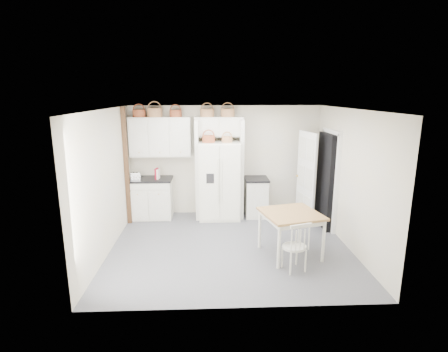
{
  "coord_description": "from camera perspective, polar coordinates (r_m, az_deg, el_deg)",
  "views": [
    {
      "loc": [
        -0.38,
        -6.23,
        2.87
      ],
      "look_at": [
        -0.1,
        0.4,
        1.3
      ],
      "focal_mm": 28.0,
      "sensor_mm": 36.0,
      "label": 1
    }
  ],
  "objects": [
    {
      "name": "basket_bridge_a",
      "position": [
        8.07,
        -2.78,
        10.25
      ],
      "size": [
        0.31,
        0.31,
        0.18
      ],
      "primitive_type": "cylinder",
      "color": "#936943",
      "rests_on": "bridge_cabinet"
    },
    {
      "name": "refrigerator",
      "position": [
        8.11,
        -0.76,
        -0.71
      ],
      "size": [
        0.93,
        0.75,
        1.8
      ],
      "primitive_type": "cube",
      "color": "white",
      "rests_on": "floor"
    },
    {
      "name": "bridge_cabinet",
      "position": [
        8.1,
        -0.83,
        8.05
      ],
      "size": [
        1.12,
        0.34,
        0.45
      ],
      "primitive_type": "cube",
      "color": "silver",
      "rests_on": "wall_back"
    },
    {
      "name": "fridge_panel_left",
      "position": [
        8.12,
        -4.38,
        1.07
      ],
      "size": [
        0.08,
        0.6,
        2.3
      ],
      "primitive_type": "cube",
      "color": "silver",
      "rests_on": "floor"
    },
    {
      "name": "windsor_chair",
      "position": [
        5.97,
        11.4,
        -11.27
      ],
      "size": [
        0.49,
        0.47,
        0.82
      ],
      "primitive_type": "cube",
      "rotation": [
        0.0,
        0.0,
        0.31
      ],
      "color": "silver",
      "rests_on": "floor"
    },
    {
      "name": "basket_fridge_a",
      "position": [
        7.83,
        -2.53,
        6.06
      ],
      "size": [
        0.29,
        0.29,
        0.15
      ],
      "primitive_type": "cylinder",
      "color": "maroon",
      "rests_on": "refrigerator"
    },
    {
      "name": "base_cab_left",
      "position": [
        8.41,
        -11.86,
        -3.65
      ],
      "size": [
        0.98,
        0.62,
        0.91
      ],
      "primitive_type": "cube",
      "color": "silver",
      "rests_on": "floor"
    },
    {
      "name": "counter_right",
      "position": [
        8.25,
        5.31,
        -0.48
      ],
      "size": [
        0.55,
        0.65,
        0.04
      ],
      "primitive_type": "cube",
      "color": "black",
      "rests_on": "base_cab_right"
    },
    {
      "name": "wall_left",
      "position": [
        6.69,
        -18.61,
        -0.94
      ],
      "size": [
        0.0,
        4.0,
        4.0
      ],
      "primitive_type": "plane",
      "rotation": [
        1.57,
        0.0,
        1.57
      ],
      "color": "beige",
      "rests_on": "floor"
    },
    {
      "name": "counter_left",
      "position": [
        8.28,
        -12.02,
        -0.5
      ],
      "size": [
        1.03,
        0.66,
        0.04
      ],
      "primitive_type": "cube",
      "color": "black",
      "rests_on": "base_cab_left"
    },
    {
      "name": "basket_upper_c",
      "position": [
        8.11,
        -7.91,
        10.09
      ],
      "size": [
        0.27,
        0.27,
        0.16
      ],
      "primitive_type": "cylinder",
      "color": "maroon",
      "rests_on": "upper_cabinet"
    },
    {
      "name": "basket_bridge_b",
      "position": [
        8.09,
        0.6,
        10.29
      ],
      "size": [
        0.32,
        0.32,
        0.18
      ],
      "primitive_type": "cylinder",
      "color": "#936943",
      "rests_on": "bridge_cabinet"
    },
    {
      "name": "door_slab",
      "position": [
        8.09,
        13.25,
        -0.21
      ],
      "size": [
        0.21,
        0.79,
        2.05
      ],
      "primitive_type": "cube",
      "rotation": [
        0.0,
        0.0,
        -1.36
      ],
      "color": "white",
      "rests_on": "floor"
    },
    {
      "name": "basket_upper_a",
      "position": [
        8.23,
        -13.7,
        9.91
      ],
      "size": [
        0.29,
        0.29,
        0.16
      ],
      "primitive_type": "cylinder",
      "color": "maroon",
      "rests_on": "upper_cabinet"
    },
    {
      "name": "wall_right",
      "position": [
        6.95,
        19.87,
        -0.54
      ],
      "size": [
        0.0,
        4.0,
        4.0
      ],
      "primitive_type": "plane",
      "rotation": [
        1.57,
        0.0,
        -1.57
      ],
      "color": "beige",
      "rests_on": "floor"
    },
    {
      "name": "base_cab_right",
      "position": [
        8.37,
        5.25,
        -3.57
      ],
      "size": [
        0.51,
        0.61,
        0.89
      ],
      "primitive_type": "cube",
      "color": "silver",
      "rests_on": "floor"
    },
    {
      "name": "trim_post",
      "position": [
        7.95,
        -15.64,
        1.45
      ],
      "size": [
        0.09,
        0.09,
        2.6
      ],
      "primitive_type": "cube",
      "color": "#3B2514",
      "rests_on": "floor"
    },
    {
      "name": "wall_back",
      "position": [
        8.39,
        0.18,
        2.55
      ],
      "size": [
        4.5,
        0.0,
        4.5
      ],
      "primitive_type": "plane",
      "rotation": [
        1.57,
        0.0,
        0.0
      ],
      "color": "beige",
      "rests_on": "floor"
    },
    {
      "name": "cookbook_red",
      "position": [
        8.14,
        -10.94,
        0.38
      ],
      "size": [
        0.07,
        0.17,
        0.25
      ],
      "primitive_type": "cube",
      "rotation": [
        0.0,
        0.0,
        -0.22
      ],
      "color": "maroon",
      "rests_on": "counter_left"
    },
    {
      "name": "upper_cabinet",
      "position": [
        8.2,
        -10.36,
        6.32
      ],
      "size": [
        1.4,
        0.34,
        0.9
      ],
      "primitive_type": "cube",
      "color": "silver",
      "rests_on": "wall_back"
    },
    {
      "name": "ceiling",
      "position": [
        6.25,
        1.05,
        10.86
      ],
      "size": [
        4.5,
        4.5,
        0.0
      ],
      "primitive_type": "plane",
      "color": "white",
      "rests_on": "wall_back"
    },
    {
      "name": "dining_table",
      "position": [
        6.5,
        10.77,
        -9.24
      ],
      "size": [
        1.17,
        1.17,
        0.8
      ],
      "primitive_type": "cube",
      "rotation": [
        0.0,
        0.0,
        0.24
      ],
      "color": "#92633C",
      "rests_on": "floor"
    },
    {
      "name": "doorway_void",
      "position": [
        7.89,
        16.41,
        -0.75
      ],
      "size": [
        0.18,
        0.85,
        2.05
      ],
      "primitive_type": "cube",
      "color": "black",
      "rests_on": "floor"
    },
    {
      "name": "basket_upper_b",
      "position": [
        8.17,
        -11.25,
        10.13
      ],
      "size": [
        0.34,
        0.34,
        0.2
      ],
      "primitive_type": "cylinder",
      "color": "#936943",
      "rests_on": "upper_cabinet"
    },
    {
      "name": "fridge_panel_right",
      "position": [
        8.15,
        2.81,
        1.13
      ],
      "size": [
        0.08,
        0.6,
        2.3
      ],
      "primitive_type": "cube",
      "color": "silver",
      "rests_on": "floor"
    },
    {
      "name": "cookbook_cream",
      "position": [
        8.14,
        -10.69,
        0.29
      ],
      "size": [
        0.06,
        0.15,
        0.22
      ],
      "primitive_type": "cube",
      "rotation": [
        0.0,
        0.0,
        -0.21
      ],
      "color": "white",
      "rests_on": "counter_left"
    },
    {
      "name": "basket_fridge_b",
      "position": [
        7.84,
        0.5,
        5.99
      ],
      "size": [
        0.24,
        0.24,
        0.13
      ],
      "primitive_type": "cylinder",
      "color": "#936943",
      "rests_on": "refrigerator"
    },
    {
      "name": "floor",
      "position": [
        6.87,
        0.96,
        -11.35
      ],
      "size": [
        4.5,
        4.5,
        0.0
      ],
      "primitive_type": "plane",
      "color": "#494B55",
      "rests_on": "ground"
    },
    {
      "name": "toaster",
      "position": [
        8.23,
        -14.28,
        0.02
      ],
      "size": [
        0.25,
        0.16,
        0.16
      ],
      "primitive_type": "cube",
      "rotation": [
        0.0,
        0.0,
        0.13
      ],
      "color": "silver",
      "rests_on": "counter_left"
    }
  ]
}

